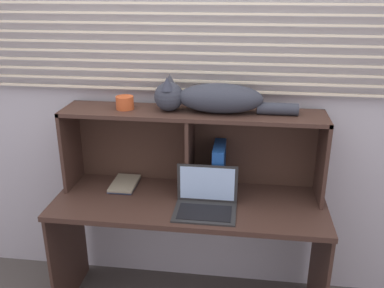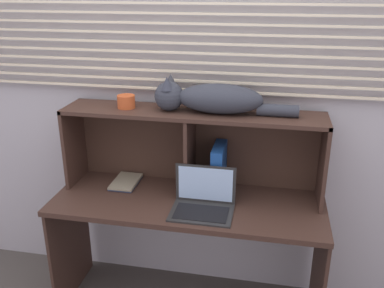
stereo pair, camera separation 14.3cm
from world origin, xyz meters
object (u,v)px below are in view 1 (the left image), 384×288
(book_stack, at_px, (125,184))
(laptop, at_px, (206,201))
(small_basket, at_px, (125,103))
(cat, at_px, (210,98))
(binder_upright, at_px, (219,169))

(book_stack, bearing_deg, laptop, -22.77)
(laptop, bearing_deg, small_basket, 156.11)
(book_stack, bearing_deg, cat, -0.30)
(binder_upright, bearing_deg, cat, 180.00)
(laptop, xyz_separation_m, small_basket, (-0.48, 0.21, 0.47))
(cat, xyz_separation_m, laptop, (0.00, -0.21, -0.51))
(laptop, bearing_deg, binder_upright, 75.94)
(book_stack, height_order, small_basket, small_basket)
(laptop, height_order, book_stack, laptop)
(binder_upright, distance_m, small_basket, 0.65)
(small_basket, bearing_deg, book_stack, 175.37)
(small_basket, bearing_deg, cat, 0.00)
(cat, distance_m, small_basket, 0.47)
(binder_upright, xyz_separation_m, book_stack, (-0.56, 0.00, -0.13))
(cat, distance_m, book_stack, 0.75)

